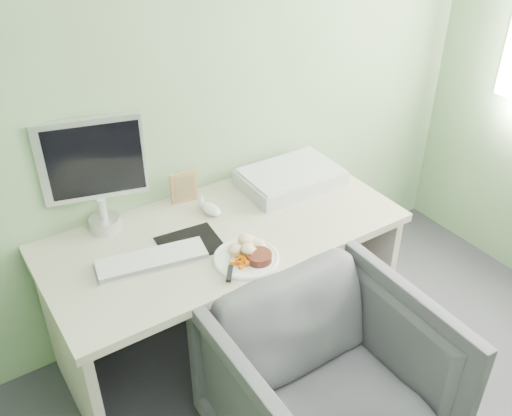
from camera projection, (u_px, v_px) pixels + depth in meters
wall_back at (175, 71)px, 2.47m from camera, size 3.50×0.00×3.50m
desk at (225, 262)px, 2.65m from camera, size 1.60×0.75×0.73m
plate at (246, 259)px, 2.36m from camera, size 0.27×0.27×0.01m
steak at (259, 257)px, 2.33m from camera, size 0.12×0.12×0.03m
potato_pile at (248, 243)px, 2.38m from camera, size 0.13×0.11×0.06m
carrot_heap at (240, 260)px, 2.31m from camera, size 0.07×0.06×0.04m
steak_knife at (231, 268)px, 2.28m from camera, size 0.15×0.20×0.02m
mousepad at (190, 244)px, 2.46m from camera, size 0.28×0.25×0.00m
keyboard at (152, 259)px, 2.34m from camera, size 0.47×0.22×0.02m
computer_mouse at (211, 209)px, 2.64m from camera, size 0.08×0.13×0.04m
photo_frame at (184, 187)px, 2.70m from camera, size 0.13×0.03×0.16m
eyedrop_bottle at (201, 201)px, 2.69m from camera, size 0.02×0.02×0.07m
scanner at (290, 178)px, 2.85m from camera, size 0.50×0.34×0.08m
monitor at (94, 169)px, 2.40m from camera, size 0.43×0.17×0.53m
desk_chair at (328, 389)px, 2.25m from camera, size 0.82×0.84×0.76m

